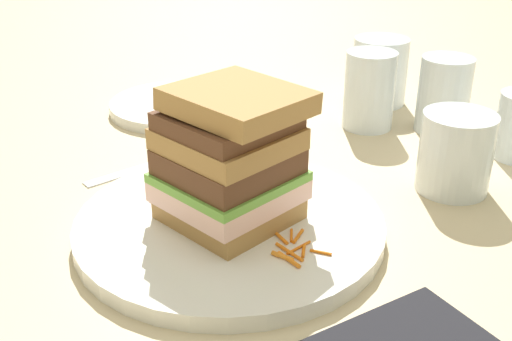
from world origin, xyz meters
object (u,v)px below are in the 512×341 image
Objects in this scene: knife at (161,161)px; side_plate at (177,105)px; empty_tumbler_2 at (380,71)px; main_plate at (230,225)px; juice_glass at (455,157)px; empty_tumbler_1 at (444,95)px; sandwich at (230,158)px; empty_tumbler_0 at (369,90)px.

knife is 0.17m from side_plate.
knife is at bearing -90.07° from empty_tumbler_2.
main_plate is 1.56× the size of side_plate.
knife is 0.33m from juice_glass.
empty_tumbler_1 is 0.12m from empty_tumbler_2.
empty_tumbler_1 is at bearing 98.43° from sandwich.
main_plate is at bearing -6.08° from knife.
knife is at bearing -137.09° from juice_glass.
side_plate is (-0.31, 0.12, -0.00)m from main_plate.
empty_tumbler_1 is (-0.05, 0.36, -0.03)m from sandwich.
empty_tumbler_2 reaches higher than knife.
sandwich is at bearing -81.57° from empty_tumbler_1.
sandwich is at bearing -64.64° from empty_tumbler_2.
sandwich is (0.00, 0.00, 0.07)m from main_plate.
main_plate is 3.08× the size of empty_tumbler_2.
empty_tumbler_1 is (-0.05, 0.36, 0.04)m from main_plate.
sandwich is 1.38× the size of empty_tumbler_2.
side_plate is (-0.26, -0.24, -0.04)m from empty_tumbler_1.
side_plate is at bearing 144.60° from knife.
side_plate is at bearing -119.08° from empty_tumbler_2.
juice_glass is at bearing 17.90° from side_plate.
knife is at bearing -109.65° from empty_tumbler_1.
juice_glass is 0.46× the size of side_plate.
empty_tumbler_0 reaches higher than main_plate.
empty_tumbler_0 is (-0.18, 0.05, 0.01)m from juice_glass.
empty_tumbler_2 reaches higher than side_plate.
juice_glass is 0.17m from empty_tumbler_1.
main_plate is at bearing -81.72° from empty_tumbler_1.
main_plate is 1.43× the size of knife.
sandwich is 0.31m from empty_tumbler_0.
knife is at bearing -35.40° from side_plate.
empty_tumbler_1 is 0.36m from side_plate.
empty_tumbler_0 is at bearing 111.71° from main_plate.
knife is at bearing 174.16° from sandwich.
empty_tumbler_2 is 0.29m from side_plate.
empty_tumbler_2 is (-0.17, 0.37, -0.03)m from sandwich.
juice_glass is 0.40m from side_plate.
empty_tumbler_1 is at bearing -4.38° from empty_tumbler_2.
main_plate is 0.25m from juice_glass.
empty_tumbler_2 reaches higher than juice_glass.
empty_tumbler_0 is 0.09m from empty_tumbler_1.
main_plate is 0.33m from side_plate.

